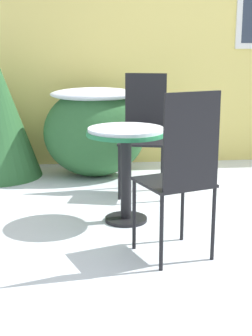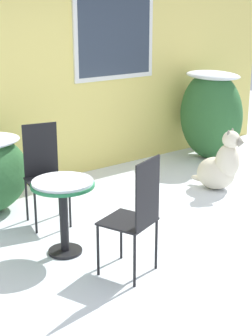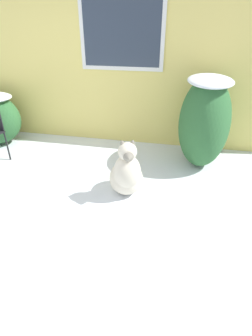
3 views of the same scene
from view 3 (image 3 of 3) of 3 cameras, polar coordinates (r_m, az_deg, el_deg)
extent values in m
plane|color=silver|center=(3.55, -25.62, -7.18)|extent=(16.00, 16.00, 0.00)
cube|color=#E5D16B|center=(4.83, -13.99, 23.54)|extent=(8.00, 0.06, 3.00)
cube|color=silver|center=(4.43, -1.01, 30.81)|extent=(1.31, 0.04, 1.60)
cube|color=#2D3847|center=(4.42, -1.06, 30.81)|extent=(1.19, 0.01, 1.48)
ellipsoid|color=#2D6033|center=(3.99, 16.60, 9.36)|extent=(0.72, 1.05, 1.30)
ellipsoid|color=silver|center=(3.83, 17.92, 17.66)|extent=(0.61, 0.89, 0.12)
cylinder|color=black|center=(4.48, -24.41, 4.32)|extent=(0.02, 0.02, 0.47)
ellipsoid|color=beige|center=(3.33, 0.00, -2.16)|extent=(0.55, 0.58, 0.40)
ellipsoid|color=beige|center=(3.11, 0.25, -0.85)|extent=(0.40, 0.37, 0.44)
sphere|color=beige|center=(2.95, 0.33, 3.62)|extent=(0.22, 0.22, 0.22)
cone|color=gray|center=(2.84, 0.60, 2.12)|extent=(0.13, 0.09, 0.12)
ellipsoid|color=gray|center=(2.92, -0.86, 5.13)|extent=(0.05, 0.04, 0.10)
ellipsoid|color=gray|center=(2.94, 1.46, 5.22)|extent=(0.05, 0.04, 0.10)
ellipsoid|color=beige|center=(3.57, -0.34, -1.78)|extent=(0.15, 0.24, 0.08)
camera|label=1|loc=(3.64, -91.95, -12.87)|focal=55.00mm
camera|label=2|loc=(5.43, -93.41, 1.08)|focal=55.00mm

